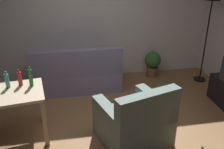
# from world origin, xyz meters

# --- Properties ---
(ground_plane) EXTENTS (5.20, 4.40, 0.02)m
(ground_plane) POSITION_xyz_m (0.00, 0.00, -0.01)
(ground_plane) COLOR olive
(wall_rear) EXTENTS (5.20, 0.10, 2.70)m
(wall_rear) POSITION_xyz_m (0.00, 2.20, 1.35)
(wall_rear) COLOR silver
(wall_rear) RESTS_ON ground_plane
(couch) EXTENTS (1.70, 0.84, 0.92)m
(couch) POSITION_xyz_m (-0.41, 1.59, 0.31)
(couch) COLOR gray
(couch) RESTS_ON ground_plane
(torchiere_lamp) EXTENTS (0.32, 0.32, 1.81)m
(torchiere_lamp) POSITION_xyz_m (2.25, 1.51, 1.41)
(torchiere_lamp) COLOR black
(torchiere_lamp) RESTS_ON ground_plane
(potted_plant) EXTENTS (0.36, 0.36, 0.57)m
(potted_plant) POSITION_xyz_m (1.27, 1.90, 0.33)
(potted_plant) COLOR brown
(potted_plant) RESTS_ON ground_plane
(armchair) EXTENTS (1.11, 1.07, 0.92)m
(armchair) POSITION_xyz_m (0.30, -0.23, 0.32)
(armchair) COLOR slate
(armchair) RESTS_ON ground_plane
(bottle_tall) EXTENTS (0.06, 0.06, 0.25)m
(bottle_tall) POSITION_xyz_m (-1.43, 0.30, 0.87)
(bottle_tall) COLOR teal
(bottle_tall) RESTS_ON desk
(bottle_red) EXTENTS (0.06, 0.06, 0.25)m
(bottle_red) POSITION_xyz_m (-1.26, 0.34, 0.87)
(bottle_red) COLOR #AD2323
(bottle_red) RESTS_ON desk
(bottle_green) EXTENTS (0.06, 0.06, 0.29)m
(bottle_green) POSITION_xyz_m (-1.11, 0.30, 0.89)
(bottle_green) COLOR #1E722D
(bottle_green) RESTS_ON desk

